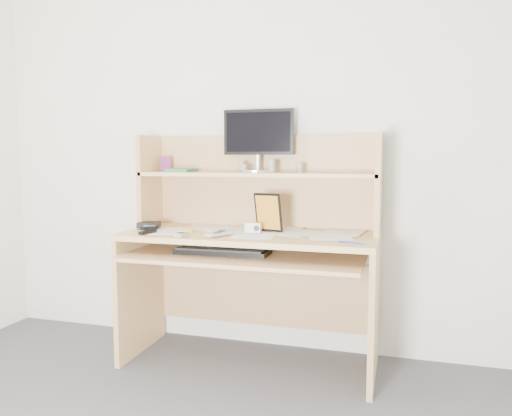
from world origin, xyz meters
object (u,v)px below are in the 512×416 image
(desk, at_px, (254,240))
(monitor, at_px, (258,139))
(keyboard, at_px, (222,250))
(tv_remote, at_px, (219,234))
(game_case, at_px, (268,212))

(desk, relative_size, monitor, 3.29)
(desk, distance_m, keyboard, 0.23)
(keyboard, bearing_deg, desk, 58.86)
(desk, height_order, tv_remote, desk)
(keyboard, bearing_deg, tv_remote, -94.20)
(keyboard, xyz_separation_m, monitor, (0.10, 0.34, 0.61))
(monitor, bearing_deg, desk, -83.95)
(game_case, relative_size, monitor, 0.51)
(monitor, bearing_deg, tv_remote, -104.21)
(tv_remote, bearing_deg, game_case, 66.85)
(keyboard, height_order, game_case, game_case)
(tv_remote, xyz_separation_m, monitor, (0.10, 0.38, 0.51))
(keyboard, distance_m, tv_remote, 0.11)
(desk, height_order, game_case, desk)
(game_case, distance_m, monitor, 0.47)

